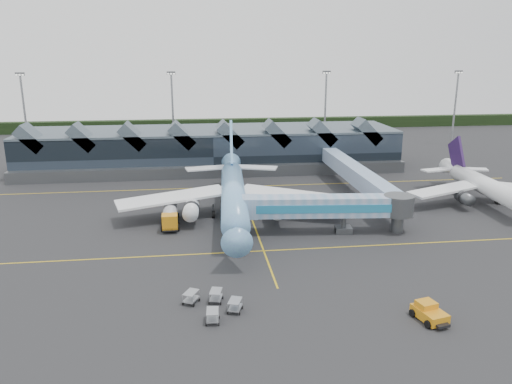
{
  "coord_description": "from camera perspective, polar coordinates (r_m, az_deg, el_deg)",
  "views": [
    {
      "loc": [
        -9.59,
        -74.08,
        27.47
      ],
      "look_at": [
        0.63,
        5.65,
        5.0
      ],
      "focal_mm": 35.0,
      "sensor_mm": 36.0,
      "label": 1
    }
  ],
  "objects": [
    {
      "name": "main_airliner",
      "position": [
        85.65,
        -2.62,
        -0.02
      ],
      "size": [
        40.47,
        46.63,
        14.97
      ],
      "rotation": [
        0.0,
        0.0,
        -0.06
      ],
      "color": "#709AE4",
      "rests_on": "ground"
    },
    {
      "name": "terminal",
      "position": [
        123.6,
        -5.11,
        5.02
      ],
      "size": [
        90.0,
        22.25,
        12.52
      ],
      "color": "black",
      "rests_on": "ground"
    },
    {
      "name": "tree_line_far",
      "position": [
        186.08,
        -4.32,
        7.71
      ],
      "size": [
        260.0,
        4.0,
        4.0
      ],
      "primitive_type": "cube",
      "color": "black",
      "rests_on": "ground"
    },
    {
      "name": "ground",
      "position": [
        79.59,
        0.07,
        -4.57
      ],
      "size": [
        260.0,
        260.0,
        0.0
      ],
      "primitive_type": "plane",
      "color": "#252527",
      "rests_on": "ground"
    },
    {
      "name": "regional_jet",
      "position": [
        102.31,
        24.69,
        0.67
      ],
      "size": [
        30.29,
        32.97,
        11.33
      ],
      "rotation": [
        0.0,
        0.0,
        -0.04
      ],
      "color": "white",
      "rests_on": "ground"
    },
    {
      "name": "light_masts",
      "position": [
        141.05,
        5.33,
        9.45
      ],
      "size": [
        132.4,
        42.56,
        22.45
      ],
      "color": "gray",
      "rests_on": "ground"
    },
    {
      "name": "pushback_tug",
      "position": [
        57.52,
        19.19,
        -12.9
      ],
      "size": [
        3.41,
        4.58,
        1.87
      ],
      "rotation": [
        0.0,
        0.0,
        0.24
      ],
      "color": "orange",
      "rests_on": "ground"
    },
    {
      "name": "jet_bridge",
      "position": [
        78.92,
        9.23,
        -1.71
      ],
      "size": [
        27.32,
        6.34,
        6.14
      ],
      "rotation": [
        0.0,
        0.0,
        -0.09
      ],
      "color": "#7BA5CD",
      "rests_on": "ground"
    },
    {
      "name": "fuel_truck",
      "position": [
        83.51,
        -9.8,
        -2.48
      ],
      "size": [
        3.08,
        9.88,
        3.3
      ],
      "rotation": [
        0.0,
        0.0,
        0.03
      ],
      "color": "black",
      "rests_on": "ground"
    },
    {
      "name": "baggage_carts",
      "position": [
        56.72,
        -4.87,
        -12.52
      ],
      "size": [
        6.75,
        6.7,
        1.37
      ],
      "rotation": [
        0.0,
        0.0,
        -0.32
      ],
      "color": "#9C9FA4",
      "rests_on": "ground"
    },
    {
      "name": "taxi_stripes",
      "position": [
        88.97,
        -0.76,
        -2.36
      ],
      "size": [
        120.0,
        60.0,
        0.01
      ],
      "color": "gold",
      "rests_on": "ground"
    }
  ]
}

